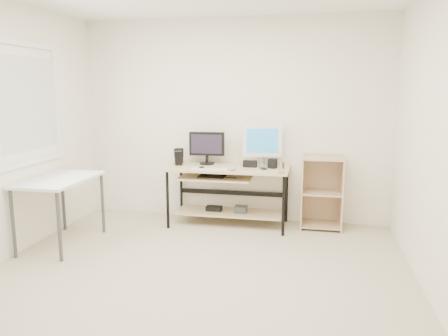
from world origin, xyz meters
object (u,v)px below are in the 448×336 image
desk (227,183)px  shelf_unit (322,192)px  black_monitor (207,146)px  audio_controller (179,158)px  white_imac (262,142)px  side_table (60,185)px

desk → shelf_unit: bearing=7.8°
shelf_unit → black_monitor: bearing=-179.3°
black_monitor → audio_controller: 0.40m
black_monitor → shelf_unit: bearing=-2.6°
desk → white_imac: 0.69m
shelf_unit → desk: bearing=-172.2°
desk → black_monitor: size_ratio=3.29×
black_monitor → white_imac: 0.72m
shelf_unit → side_table: bearing=-156.7°
white_imac → audio_controller: (-1.05, -0.18, -0.22)m
shelf_unit → audio_controller: 1.85m
side_table → white_imac: 2.45m
black_monitor → audio_controller: bearing=-158.1°
side_table → black_monitor: size_ratio=2.19×
black_monitor → side_table: bearing=-141.9°
desk → audio_controller: audio_controller is taller
side_table → audio_controller: audio_controller is taller
side_table → white_imac: white_imac is taller
side_table → white_imac: bearing=30.6°
shelf_unit → white_imac: bearing=179.4°
black_monitor → audio_controller: black_monitor is taller
audio_controller → white_imac: bearing=-9.2°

